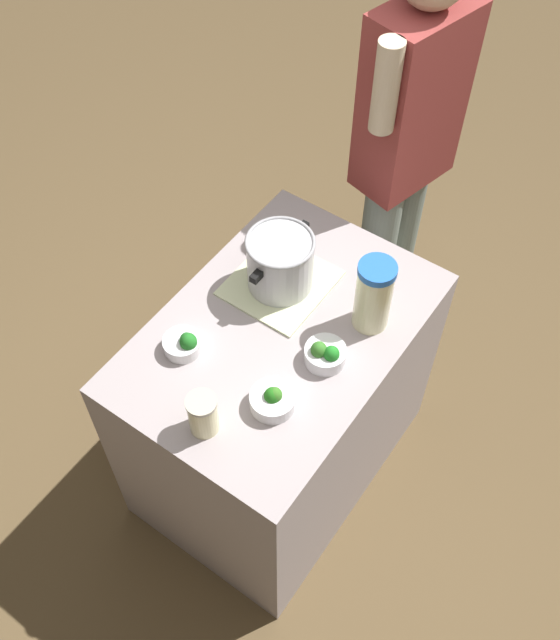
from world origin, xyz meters
name	(u,v)px	position (x,y,z in m)	size (l,w,h in m)	color
ground_plane	(280,458)	(0.00, 0.00, 0.00)	(8.00, 8.00, 0.00)	brown
counter_slab	(280,403)	(0.00, 0.00, 0.43)	(1.01, 0.69, 0.87)	#9C9193
dish_cloth	(280,283)	(0.15, 0.10, 0.87)	(0.32, 0.29, 0.01)	beige
cooking_pot	(280,261)	(0.15, 0.10, 0.97)	(0.28, 0.21, 0.19)	#B7B7BC
lemonade_pitcher	(374,295)	(0.18, -0.20, 0.99)	(0.11, 0.11, 0.25)	beige
mason_jar	(203,414)	(-0.39, -0.02, 0.94)	(0.09, 0.09, 0.14)	#F2EBB0
broccoli_bowl_front	(184,343)	(-0.22, 0.19, 0.90)	(0.11, 0.11, 0.08)	silver
broccoli_bowl_center	(273,399)	(-0.23, -0.13, 0.90)	(0.13, 0.13, 0.08)	silver
broccoli_bowl_back	(325,354)	(-0.01, -0.17, 0.90)	(0.12, 0.12, 0.09)	silver
person_cook	(403,156)	(0.82, 0.05, 0.94)	(0.50, 0.27, 1.70)	slate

